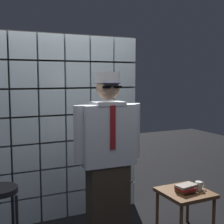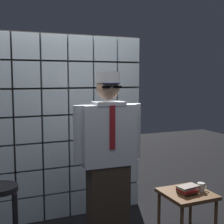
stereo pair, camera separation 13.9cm
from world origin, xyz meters
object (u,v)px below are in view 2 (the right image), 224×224
at_px(book_stack, 187,190).
at_px(bar_stool, 0,205).
at_px(standing_person, 108,157).
at_px(side_table, 187,198).
at_px(coffee_mug, 201,187).

bearing_deg(book_stack, bar_stool, 170.93).
xyz_separation_m(standing_person, book_stack, (0.87, -0.17, -0.41)).
xyz_separation_m(standing_person, bar_stool, (-1.05, 0.14, -0.39)).
height_order(side_table, coffee_mug, coffee_mug).
relative_size(standing_person, bar_stool, 2.44).
bearing_deg(bar_stool, standing_person, -7.57).
bearing_deg(book_stack, coffee_mug, -1.15).
bearing_deg(coffee_mug, book_stack, 178.85).
xyz_separation_m(side_table, book_stack, (-0.02, -0.03, 0.11)).
bearing_deg(standing_person, book_stack, -8.56).
distance_m(standing_person, book_stack, 0.97).
xyz_separation_m(book_stack, coffee_mug, (0.18, -0.00, 0.00)).
relative_size(side_table, book_stack, 2.07).
height_order(book_stack, coffee_mug, coffee_mug).
bearing_deg(book_stack, standing_person, 169.14).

